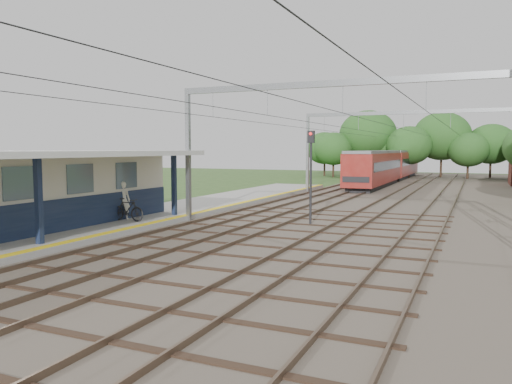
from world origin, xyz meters
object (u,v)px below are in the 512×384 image
Objects in this scene: train at (389,165)px; signal_post at (311,165)px; person at (123,200)px; bicycle at (127,210)px.

train is 35.35m from signal_post.
train is at bearing -120.58° from person.
person is 1.01× the size of bicycle.
signal_post reaches higher than bicycle.
signal_post is (8.65, 3.63, 1.80)m from person.
person is 0.40× the size of signal_post.
bicycle is at bearing -151.12° from signal_post.
person is 0.06× the size of train.
signal_post is (1.85, -35.28, 1.08)m from train.
signal_post reaches higher than person.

